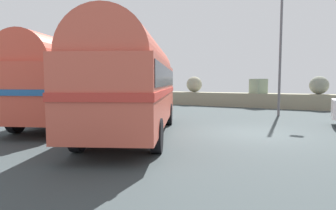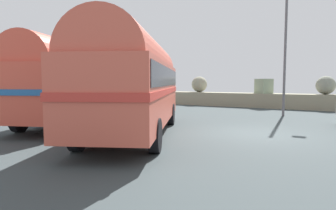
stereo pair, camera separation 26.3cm
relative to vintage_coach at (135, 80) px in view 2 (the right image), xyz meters
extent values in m
cube|color=#363F40|center=(3.71, 2.42, -2.04)|extent=(32.00, 26.00, 0.02)
cube|color=gray|center=(3.71, 14.22, -1.50)|extent=(31.36, 1.80, 1.10)
cube|color=gray|center=(-8.19, 14.64, -0.32)|extent=(1.43, 1.54, 1.26)
sphere|color=gray|center=(-3.91, 14.49, -0.28)|extent=(1.35, 1.35, 1.35)
cube|color=gray|center=(1.61, 14.11, -0.40)|extent=(1.44, 1.42, 1.11)
sphere|color=gray|center=(5.74, 14.43, -0.31)|extent=(1.28, 1.28, 1.28)
cylinder|color=black|center=(-2.10, 1.89, -1.55)|extent=(0.66, 0.99, 0.96)
cylinder|color=black|center=(-0.10, 2.82, -1.55)|extent=(0.66, 0.99, 0.96)
cylinder|color=black|center=(0.10, -2.83, -1.55)|extent=(0.66, 0.99, 0.96)
cylinder|color=black|center=(2.10, -1.90, -1.55)|extent=(0.66, 0.99, 0.96)
cube|color=#C75441|center=(0.00, 0.00, -0.48)|extent=(5.72, 8.63, 2.10)
cylinder|color=#C75441|center=(0.00, 0.00, 0.57)|extent=(5.40, 8.24, 2.20)
cube|color=#BC342A|center=(0.00, 0.00, -0.42)|extent=(5.80, 8.72, 0.20)
cube|color=black|center=(0.00, 0.00, 0.10)|extent=(5.61, 8.34, 0.64)
cube|color=silver|center=(-1.80, 3.87, -1.35)|extent=(2.13, 1.11, 0.28)
cylinder|color=black|center=(-6.16, 2.99, -1.55)|extent=(0.62, 0.99, 0.96)
cylinder|color=black|center=(-4.11, 3.82, -1.55)|extent=(0.62, 0.99, 0.96)
cylinder|color=black|center=(-4.20, -1.84, -1.55)|extent=(0.62, 0.99, 0.96)
cylinder|color=black|center=(-2.16, -1.01, -1.55)|extent=(0.62, 0.99, 0.96)
cube|color=#D24D3A|center=(-4.16, 0.99, -0.48)|extent=(5.37, 8.69, 2.10)
cylinder|color=#D24D3A|center=(-4.16, 0.99, 0.57)|extent=(5.06, 8.30, 2.20)
cube|color=#225C9D|center=(-4.16, 0.99, -0.42)|extent=(5.45, 8.78, 0.20)
cube|color=black|center=(-4.16, 0.99, 0.10)|extent=(5.28, 8.39, 0.64)
cube|color=silver|center=(-5.76, 4.95, -1.35)|extent=(2.17, 1.00, 0.28)
cylinder|color=#5B5B60|center=(3.78, 9.06, 1.60)|extent=(0.14, 0.14, 7.31)
camera|label=1|loc=(6.05, -8.47, -0.09)|focal=30.42mm
camera|label=2|loc=(6.28, -8.34, -0.09)|focal=30.42mm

